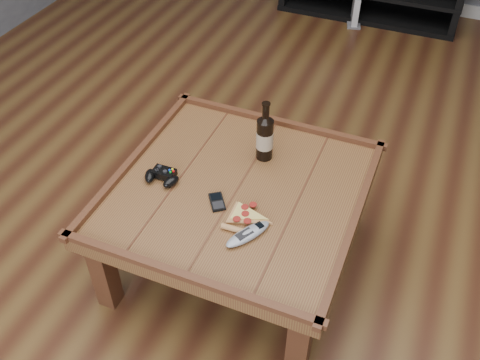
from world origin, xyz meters
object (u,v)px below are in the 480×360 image
at_px(beer_bottle, 265,136).
at_px(smartphone, 217,202).
at_px(game_controller, 162,176).
at_px(game_console, 355,12).
at_px(coffee_table, 238,199).
at_px(remote_control, 248,234).
at_px(pizza_slice, 244,217).

distance_m(beer_bottle, smartphone, 0.36).
relative_size(game_controller, game_console, 0.73).
distance_m(beer_bottle, game_controller, 0.46).
distance_m(coffee_table, game_controller, 0.33).
bearing_deg(remote_control, game_controller, -168.97).
bearing_deg(remote_control, smartphone, 176.74).
bearing_deg(game_controller, pizza_slice, -11.30).
distance_m(game_controller, game_console, 2.63).
height_order(game_controller, remote_control, game_controller).
relative_size(beer_bottle, pizza_slice, 1.21).
bearing_deg(coffee_table, smartphone, -112.83).
height_order(coffee_table, game_controller, game_controller).
distance_m(coffee_table, remote_control, 0.27).
bearing_deg(game_console, remote_control, -101.57).
bearing_deg(coffee_table, remote_control, -58.86).
xyz_separation_m(remote_control, game_console, (-0.20, 2.75, -0.36)).
bearing_deg(pizza_slice, beer_bottle, 97.19).
distance_m(coffee_table, game_console, 2.54).
bearing_deg(remote_control, coffee_table, 151.18).
height_order(coffee_table, smartphone, coffee_table).
distance_m(smartphone, game_console, 2.65).
xyz_separation_m(game_controller, game_console, (0.25, 2.59, -0.37)).
bearing_deg(beer_bottle, smartphone, -102.14).
bearing_deg(smartphone, beer_bottle, 42.78).
distance_m(coffee_table, pizza_slice, 0.18).
relative_size(beer_bottle, smartphone, 2.53).
relative_size(coffee_table, remote_control, 5.08).
height_order(coffee_table, game_console, coffee_table).
bearing_deg(beer_bottle, game_controller, -138.24).
relative_size(coffee_table, game_console, 4.48).
bearing_deg(game_controller, game_console, 83.85).
relative_size(pizza_slice, remote_control, 1.15).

